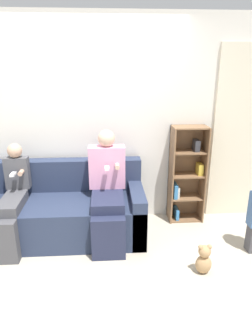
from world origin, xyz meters
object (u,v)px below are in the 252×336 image
at_px(adult_seated, 107,187).
at_px(child_seated, 12,199).
at_px(couch, 59,212).
at_px(bookshelf, 186,175).
at_px(teddy_bear, 204,260).

height_order(adult_seated, child_seated, adult_seated).
xyz_separation_m(couch, bookshelf, (1.60, 0.32, 0.31)).
relative_size(adult_seated, bookshelf, 1.01).
distance_m(child_seated, bookshelf, 2.12).
bearing_deg(bookshelf, couch, -168.82).
bearing_deg(adult_seated, child_seated, -177.58).
bearing_deg(child_seated, adult_seated, 2.42).
relative_size(couch, bookshelf, 1.60).
distance_m(child_seated, teddy_bear, 2.13).
distance_m(couch, child_seated, 0.56).
bearing_deg(couch, child_seated, -160.45).
height_order(child_seated, bookshelf, bookshelf).
bearing_deg(teddy_bear, couch, 151.20).
height_order(adult_seated, teddy_bear, adult_seated).
distance_m(couch, bookshelf, 1.66).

